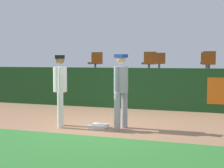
% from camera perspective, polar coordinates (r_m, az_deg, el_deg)
% --- Properties ---
extents(ground_plane, '(60.00, 60.00, 0.00)m').
position_cam_1_polar(ground_plane, '(8.10, -1.58, -7.55)').
color(ground_plane, '#936B4C').
extents(grass_foreground_strip, '(18.00, 2.80, 0.01)m').
position_cam_1_polar(grass_foreground_strip, '(6.02, -9.54, -11.66)').
color(grass_foreground_strip, '#2D722D').
rests_on(grass_foreground_strip, ground_plane).
extents(first_base, '(0.40, 0.40, 0.08)m').
position_cam_1_polar(first_base, '(8.06, -2.32, -7.31)').
color(first_base, white).
rests_on(first_base, ground_plane).
extents(player_fielder_home, '(0.45, 0.57, 1.76)m').
position_cam_1_polar(player_fielder_home, '(8.19, -8.95, -0.26)').
color(player_fielder_home, white).
rests_on(player_fielder_home, ground_plane).
extents(player_runner_visitor, '(0.42, 0.48, 1.78)m').
position_cam_1_polar(player_runner_visitor, '(7.80, 1.56, -0.33)').
color(player_runner_visitor, '#9EA3AD').
rests_on(player_runner_visitor, ground_plane).
extents(field_wall, '(18.00, 0.26, 1.39)m').
position_cam_1_polar(field_wall, '(11.14, 4.49, -0.76)').
color(field_wall, '#19471E').
rests_on(field_wall, ground_plane).
extents(bleacher_platform, '(18.00, 4.80, 1.13)m').
position_cam_1_polar(bleacher_platform, '(13.65, 7.11, -0.43)').
color(bleacher_platform, '#59595E').
rests_on(bleacher_platform, ground_plane).
extents(seat_front_right, '(0.45, 0.44, 0.84)m').
position_cam_1_polar(seat_front_right, '(12.21, 16.49, 3.77)').
color(seat_front_right, '#4C4C51').
rests_on(seat_front_right, bleacher_platform).
extents(seat_front_left, '(0.46, 0.44, 0.84)m').
position_cam_1_polar(seat_front_left, '(13.13, -2.81, 3.94)').
color(seat_front_left, '#4C4C51').
rests_on(seat_front_left, bleacher_platform).
extents(seat_front_center, '(0.48, 0.44, 0.84)m').
position_cam_1_polar(seat_front_center, '(12.49, 6.51, 3.92)').
color(seat_front_center, '#4C4C51').
rests_on(seat_front_center, bleacher_platform).
extents(seat_back_center, '(0.46, 0.44, 0.84)m').
position_cam_1_polar(seat_back_center, '(14.24, 8.24, 3.92)').
color(seat_back_center, '#4C4C51').
rests_on(seat_back_center, bleacher_platform).
extents(seat_back_right, '(0.48, 0.44, 0.84)m').
position_cam_1_polar(seat_back_right, '(14.01, 16.10, 3.80)').
color(seat_back_right, '#4C4C51').
rests_on(seat_back_right, bleacher_platform).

